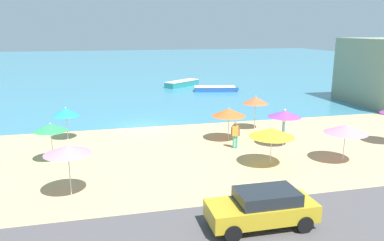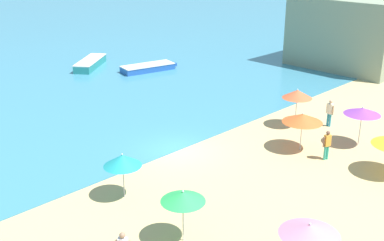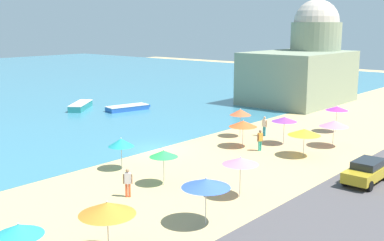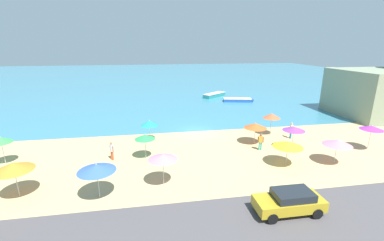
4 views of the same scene
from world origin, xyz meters
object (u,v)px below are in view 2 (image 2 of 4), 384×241
(beach_umbrella_5, at_px, (310,230))
(skiff_nearshore, at_px, (91,63))
(beach_umbrella_9, at_px, (362,111))
(skiff_offshore, at_px, (148,68))
(beach_umbrella_12, at_px, (297,94))
(bather_1, at_px, (330,111))
(beach_umbrella_4, at_px, (122,160))
(beach_umbrella_7, at_px, (183,197))
(bather_0, at_px, (327,144))
(beach_umbrella_11, at_px, (303,118))
(harbor_fortress, at_px, (378,12))

(beach_umbrella_5, xyz_separation_m, skiff_nearshore, (11.88, 31.36, -1.76))
(beach_umbrella_9, distance_m, skiff_offshore, 22.06)
(beach_umbrella_12, height_order, skiff_nearshore, beach_umbrella_12)
(beach_umbrella_12, bearing_deg, bather_1, -42.58)
(beach_umbrella_4, xyz_separation_m, beach_umbrella_5, (0.87, -9.37, 0.27))
(beach_umbrella_7, height_order, bather_1, beach_umbrella_7)
(beach_umbrella_9, bearing_deg, beach_umbrella_5, -160.40)
(skiff_nearshore, bearing_deg, bather_0, -94.88)
(bather_0, xyz_separation_m, skiff_offshore, (5.27, 21.58, -0.61))
(beach_umbrella_9, xyz_separation_m, beach_umbrella_12, (-0.13, 4.36, 0.09))
(bather_1, relative_size, skiff_offshore, 0.33)
(beach_umbrella_9, height_order, beach_umbrella_11, beach_umbrella_9)
(beach_umbrella_12, bearing_deg, bather_0, -126.72)
(beach_umbrella_5, height_order, beach_umbrella_7, beach_umbrella_5)
(skiff_nearshore, distance_m, harbor_fortress, 28.92)
(beach_umbrella_11, bearing_deg, beach_umbrella_5, -145.87)
(bather_1, bearing_deg, bather_0, -151.26)
(bather_1, distance_m, skiff_nearshore, 24.08)
(beach_umbrella_7, bearing_deg, harbor_fortress, 14.75)
(beach_umbrella_11, height_order, bather_0, beach_umbrella_11)
(beach_umbrella_4, relative_size, bather_0, 1.33)
(harbor_fortress, bearing_deg, beach_umbrella_12, -166.10)
(beach_umbrella_4, xyz_separation_m, harbor_fortress, (35.80, 5.05, 2.74))
(beach_umbrella_4, relative_size, skiff_nearshore, 0.43)
(beach_umbrella_4, distance_m, beach_umbrella_5, 9.42)
(beach_umbrella_9, distance_m, bather_0, 3.38)
(beach_umbrella_4, height_order, beach_umbrella_11, beach_umbrella_4)
(beach_umbrella_5, xyz_separation_m, skiff_offshore, (14.88, 26.43, -1.84))
(beach_umbrella_9, xyz_separation_m, beach_umbrella_11, (-3.00, 2.07, -0.19))
(beach_umbrella_4, height_order, beach_umbrella_7, beach_umbrella_7)
(beach_umbrella_5, relative_size, skiff_nearshore, 0.47)
(beach_umbrella_11, xyz_separation_m, harbor_fortress, (25.17, 7.80, 2.72))
(bather_1, height_order, skiff_offshore, bather_1)
(beach_umbrella_7, bearing_deg, bather_1, 9.22)
(bather_0, relative_size, harbor_fortress, 0.12)
(beach_umbrella_4, xyz_separation_m, skiff_nearshore, (12.74, 21.99, -1.50))
(beach_umbrella_4, height_order, harbor_fortress, harbor_fortress)
(beach_umbrella_9, bearing_deg, beach_umbrella_4, 160.51)
(bather_1, relative_size, skiff_nearshore, 0.34)
(skiff_offshore, bearing_deg, harbor_fortress, -30.92)
(beach_umbrella_12, relative_size, skiff_nearshore, 0.49)
(beach_umbrella_7, height_order, harbor_fortress, harbor_fortress)
(beach_umbrella_12, relative_size, bather_1, 1.42)
(beach_umbrella_9, height_order, skiff_nearshore, beach_umbrella_9)
(bather_1, distance_m, harbor_fortress, 22.12)
(beach_umbrella_11, height_order, harbor_fortress, harbor_fortress)
(beach_umbrella_4, height_order, skiff_nearshore, beach_umbrella_4)
(beach_umbrella_11, bearing_deg, skiff_offshore, 75.52)
(bather_0, height_order, skiff_nearshore, bather_0)
(bather_0, height_order, bather_1, bather_1)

